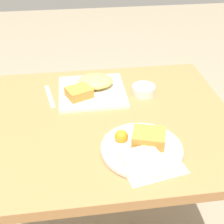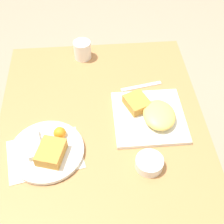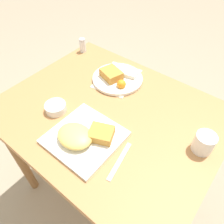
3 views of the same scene
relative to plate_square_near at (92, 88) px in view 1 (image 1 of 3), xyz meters
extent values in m
cube|color=#B27A47|center=(-0.02, 0.18, -0.04)|extent=(0.95, 0.76, 0.04)
cylinder|color=olive|center=(-0.43, -0.14, -0.42)|extent=(0.05, 0.05, 0.73)
cylinder|color=olive|center=(0.40, -0.14, -0.42)|extent=(0.05, 0.05, 0.73)
cube|color=beige|center=(-0.13, 0.38, -0.02)|extent=(0.22, 0.28, 0.00)
cube|color=white|center=(0.00, 0.01, -0.01)|extent=(0.26, 0.26, 0.01)
ellipsoid|color=#EAC660|center=(-0.02, -0.03, 0.01)|extent=(0.14, 0.12, 0.04)
cube|color=#C68938|center=(0.05, 0.05, 0.01)|extent=(0.11, 0.11, 0.04)
cylinder|color=white|center=(-0.12, 0.38, -0.01)|extent=(0.25, 0.25, 0.01)
cube|color=#C68938|center=(-0.15, 0.36, 0.02)|extent=(0.12, 0.11, 0.04)
cube|color=beige|center=(-0.10, 0.42, 0.01)|extent=(0.12, 0.08, 0.02)
sphere|color=orange|center=(-0.07, 0.33, 0.01)|extent=(0.04, 0.04, 0.04)
cylinder|color=white|center=(-0.20, 0.04, 0.00)|extent=(0.09, 0.09, 0.04)
cylinder|color=beige|center=(-0.20, 0.04, 0.01)|extent=(0.08, 0.08, 0.00)
cube|color=silver|center=(0.17, 0.01, -0.02)|extent=(0.05, 0.17, 0.00)
camera|label=1|loc=(0.07, 1.08, 0.63)|focal=50.00mm
camera|label=2|loc=(-0.73, 0.20, 0.87)|focal=50.00mm
camera|label=3|loc=(0.40, -0.32, 0.68)|focal=35.00mm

